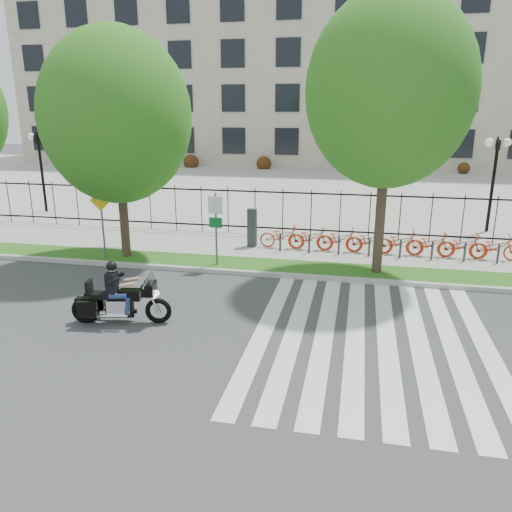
# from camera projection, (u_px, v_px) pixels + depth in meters

# --- Properties ---
(ground) EXTENTS (120.00, 120.00, 0.00)m
(ground) POSITION_uv_depth(u_px,v_px,m) (182.00, 322.00, 13.05)
(ground) COLOR #38383B
(ground) RESTS_ON ground
(curb) EXTENTS (60.00, 0.20, 0.15)m
(curb) POSITION_uv_depth(u_px,v_px,m) (224.00, 271.00, 16.88)
(curb) COLOR #A7A59E
(curb) RESTS_ON ground
(grass_verge) EXTENTS (60.00, 1.50, 0.15)m
(grass_verge) POSITION_uv_depth(u_px,v_px,m) (230.00, 264.00, 17.67)
(grass_verge) COLOR #215615
(grass_verge) RESTS_ON ground
(sidewalk) EXTENTS (60.00, 3.50, 0.15)m
(sidewalk) POSITION_uv_depth(u_px,v_px,m) (246.00, 246.00, 20.02)
(sidewalk) COLOR #A9A79E
(sidewalk) RESTS_ON ground
(plaza) EXTENTS (80.00, 34.00, 0.10)m
(plaza) POSITION_uv_depth(u_px,v_px,m) (300.00, 184.00, 36.50)
(plaza) COLOR #A9A79E
(plaza) RESTS_ON ground
(crosswalk_stripes) EXTENTS (5.70, 8.00, 0.01)m
(crosswalk_stripes) POSITION_uv_depth(u_px,v_px,m) (371.00, 339.00, 12.10)
(crosswalk_stripes) COLOR silver
(crosswalk_stripes) RESTS_ON ground
(iron_fence) EXTENTS (30.00, 0.06, 2.00)m
(iron_fence) POSITION_uv_depth(u_px,v_px,m) (255.00, 211.00, 21.36)
(iron_fence) COLOR black
(iron_fence) RESTS_ON sidewalk
(office_building) EXTENTS (60.00, 21.90, 20.15)m
(office_building) POSITION_uv_depth(u_px,v_px,m) (325.00, 63.00, 52.38)
(office_building) COLOR #AC9F8B
(office_building) RESTS_ON ground
(lamp_post_left) EXTENTS (1.06, 0.70, 4.25)m
(lamp_post_left) POSITION_uv_depth(u_px,v_px,m) (40.00, 152.00, 25.77)
(lamp_post_left) COLOR black
(lamp_post_left) RESTS_ON ground
(lamp_post_right) EXTENTS (1.06, 0.70, 4.25)m
(lamp_post_right) POSITION_uv_depth(u_px,v_px,m) (496.00, 161.00, 21.43)
(lamp_post_right) COLOR black
(lamp_post_right) RESTS_ON ground
(street_tree_1) EXTENTS (5.16, 5.16, 7.93)m
(street_tree_1) POSITION_uv_depth(u_px,v_px,m) (116.00, 117.00, 17.03)
(street_tree_1) COLOR #33241C
(street_tree_1) RESTS_ON grass_verge
(street_tree_2) EXTENTS (5.11, 5.11, 8.68)m
(street_tree_2) POSITION_uv_depth(u_px,v_px,m) (389.00, 91.00, 15.03)
(street_tree_2) COLOR #33241C
(street_tree_2) RESTS_ON grass_verge
(bike_share_station) EXTENTS (9.95, 0.85, 1.50)m
(bike_share_station) POSITION_uv_depth(u_px,v_px,m) (382.00, 241.00, 18.59)
(bike_share_station) COLOR #2D2D33
(bike_share_station) RESTS_ON sidewalk
(sign_pole_regulatory) EXTENTS (0.50, 0.09, 2.50)m
(sign_pole_regulatory) POSITION_uv_depth(u_px,v_px,m) (216.00, 220.00, 16.93)
(sign_pole_regulatory) COLOR #59595B
(sign_pole_regulatory) RESTS_ON grass_verge
(sign_pole_warning) EXTENTS (0.78, 0.09, 2.49)m
(sign_pole_warning) POSITION_uv_depth(u_px,v_px,m) (102.00, 215.00, 17.77)
(sign_pole_warning) COLOR #59595B
(sign_pole_warning) RESTS_ON grass_verge
(motorcycle_rider) EXTENTS (2.59, 1.00, 2.02)m
(motorcycle_rider) POSITION_uv_depth(u_px,v_px,m) (120.00, 299.00, 12.84)
(motorcycle_rider) COLOR black
(motorcycle_rider) RESTS_ON ground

